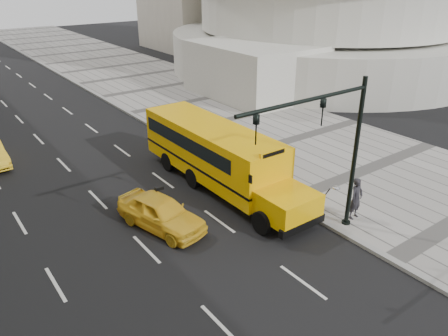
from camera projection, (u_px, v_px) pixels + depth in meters
ground at (117, 194)px, 21.21m from camera, size 140.00×140.00×0.00m
sidewalk_museum at (295, 140)px, 27.64m from camera, size 12.00×140.00×0.15m
curb_museum at (218, 163)px, 24.41m from camera, size 0.30×140.00×0.15m
school_bus at (215, 151)px, 21.50m from camera, size 2.96×11.56×3.19m
taxi_near at (161, 213)px, 18.16m from camera, size 2.68×4.49×1.43m
pedestrian at (356, 198)px, 18.52m from camera, size 0.71×0.49×1.86m
traffic_signal at (333, 144)px, 16.07m from camera, size 6.18×0.36×6.40m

